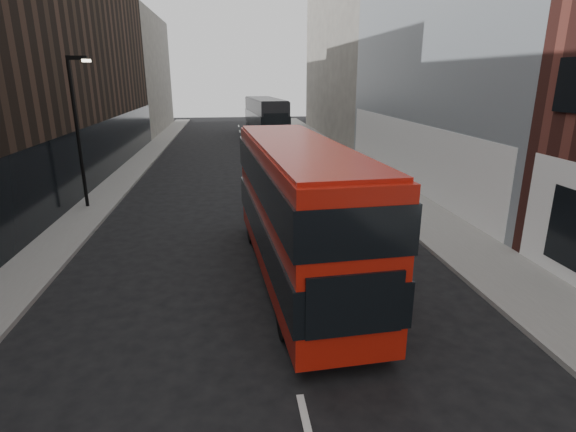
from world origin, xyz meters
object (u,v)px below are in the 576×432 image
object	(u,v)px
car_c	(291,158)
grey_bus	(265,116)
red_bus	(298,206)
car_a	(310,190)
car_b	(318,187)
street_lamp	(78,123)

from	to	relation	value
car_c	grey_bus	bearing A→B (deg)	83.02
red_bus	grey_bus	bearing A→B (deg)	83.25
red_bus	car_a	xyz separation A→B (m)	(1.90, 8.46, -1.67)
car_a	car_b	size ratio (longest dim) A/B	0.98
grey_bus	car_a	world-z (taller)	grey_bus
red_bus	car_b	world-z (taller)	red_bus
red_bus	car_a	size ratio (longest dim) A/B	2.46
car_b	street_lamp	bearing A→B (deg)	177.97
grey_bus	car_c	distance (m)	18.42
car_b	car_c	world-z (taller)	car_b
car_a	car_c	bearing A→B (deg)	81.09
red_bus	grey_bus	xyz separation A→B (m)	(1.91, 36.33, -0.27)
street_lamp	car_c	distance (m)	14.68
car_c	street_lamp	bearing A→B (deg)	-149.57
car_c	red_bus	bearing A→B (deg)	-104.77
grey_bus	car_a	distance (m)	27.91
street_lamp	red_bus	distance (m)	12.95
street_lamp	car_b	size ratio (longest dim) A/B	1.54
red_bus	grey_bus	world-z (taller)	red_bus
grey_bus	car_b	bearing A→B (deg)	-93.73
car_b	car_c	xyz separation A→B (m)	(-0.24, 8.84, -0.01)
street_lamp	red_bus	bearing A→B (deg)	-45.35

